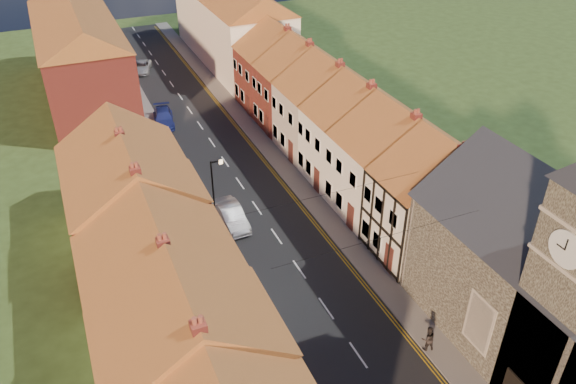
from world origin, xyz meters
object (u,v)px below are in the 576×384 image
at_px(church, 547,259).
at_px(lamppost, 215,193).
at_px(pedestrian_right, 428,339).
at_px(car_mid, 231,216).
at_px(car_far, 164,118).
at_px(car_distant, 142,67).

xyz_separation_m(church, lamppost, (-13.17, 16.68, -2.34)).
height_order(lamppost, pedestrian_right, lamppost).
relative_size(car_mid, pedestrian_right, 2.81).
xyz_separation_m(car_far, pedestrian_right, (6.90, -35.04, 0.24)).
xyz_separation_m(car_distant, pedestrian_right, (6.01, -50.68, 0.34)).
relative_size(lamppost, pedestrian_right, 3.70).
bearing_deg(car_distant, lamppost, -72.74).
bearing_deg(lamppost, pedestrian_right, -63.70).
height_order(lamppost, car_distant, lamppost).
height_order(church, pedestrian_right, church).
xyz_separation_m(car_mid, car_distant, (0.18, 34.67, -0.16)).
xyz_separation_m(church, car_far, (-12.56, 36.52, -5.19)).
bearing_deg(car_far, lamppost, -82.88).
height_order(car_mid, pedestrian_right, pedestrian_right).
bearing_deg(car_distant, church, -57.71).
relative_size(church, car_mid, 3.34).
height_order(church, car_distant, church).
height_order(lamppost, car_far, lamppost).
xyz_separation_m(church, car_mid, (-11.85, 17.48, -5.13)).
xyz_separation_m(lamppost, car_far, (0.61, 19.84, -2.85)).
xyz_separation_m(lamppost, pedestrian_right, (7.51, -15.20, -2.61)).
distance_m(car_mid, car_distant, 34.67).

